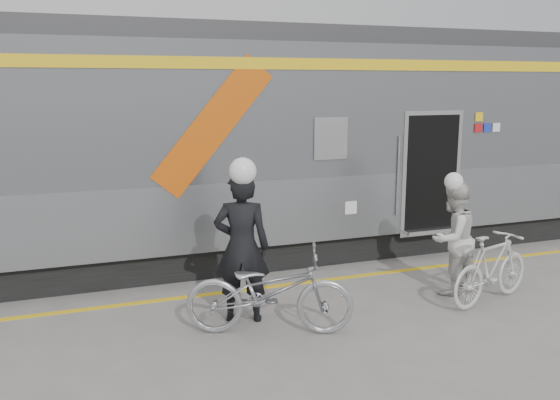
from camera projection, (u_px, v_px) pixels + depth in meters
name	position (u px, v px, depth m)	size (l,w,h in m)	color
ground	(357.00, 337.00, 7.47)	(90.00, 90.00, 0.00)	slate
train	(288.00, 142.00, 11.16)	(24.00, 3.17, 4.10)	black
safety_strip	(295.00, 284.00, 9.45)	(24.00, 0.12, 0.01)	yellow
man	(242.00, 247.00, 7.85)	(0.74, 0.49, 2.03)	black
bicycle_left	(270.00, 291.00, 7.50)	(0.74, 2.13, 1.12)	#A1A2A8
woman	(452.00, 238.00, 8.91)	(0.83, 0.65, 1.71)	silver
bicycle_right	(492.00, 268.00, 8.57)	(0.49, 1.72, 1.03)	beige
helmet_man	(241.00, 158.00, 7.62)	(0.35, 0.35, 0.35)	white
helmet_woman	(456.00, 173.00, 8.72)	(0.27, 0.27, 0.27)	white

